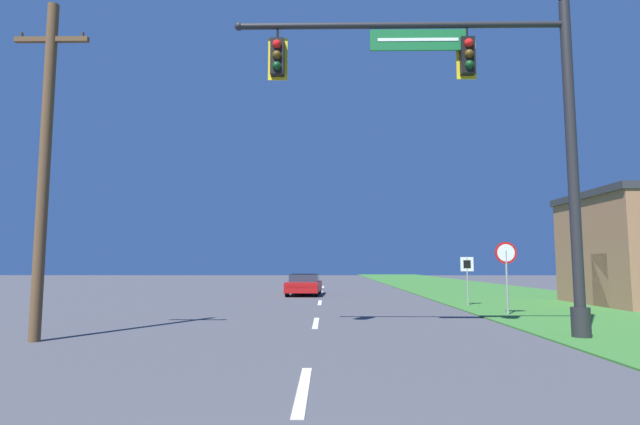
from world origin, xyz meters
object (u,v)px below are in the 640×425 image
Objects in this scene: stop_sign at (506,261)px; route_sign_post at (467,270)px; signal_mast at (491,122)px; car_ahead at (304,284)px; utility_pole_near at (45,161)px.

route_sign_post is (-0.28, 3.91, -0.34)m from stop_sign.
signal_mast is 18.34m from car_ahead.
route_sign_post is 0.25× the size of utility_pole_near.
signal_mast is 1.07× the size of utility_pole_near.
signal_mast is at bearing 3.35° from utility_pole_near.
stop_sign is 14.49m from utility_pole_near.
stop_sign reaches higher than route_sign_post.
signal_mast reaches higher than utility_pole_near.
utility_pole_near reaches higher than route_sign_post.
signal_mast is 3.46× the size of stop_sign.
stop_sign is at bearing -85.86° from route_sign_post.
signal_mast is at bearing -72.16° from car_ahead.
stop_sign is (2.16, 5.39, -3.42)m from signal_mast.
signal_mast is 4.27× the size of route_sign_post.
stop_sign is at bearing 24.91° from utility_pole_near.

